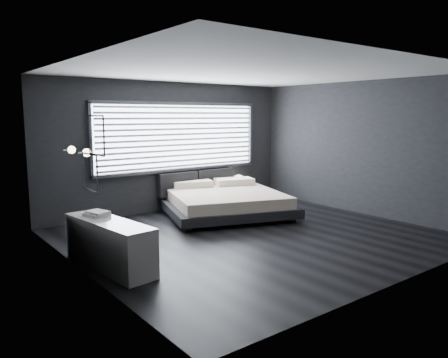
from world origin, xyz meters
TOP-DOWN VIEW (x-y plane):
  - room at (0.00, 0.00)m, footprint 6.04×6.00m
  - window at (0.20, 2.70)m, footprint 4.14×0.09m
  - headboard at (0.58, 2.64)m, footprint 1.96×0.16m
  - sconce_near at (-2.88, 0.05)m, footprint 0.18×0.11m
  - sconce_far at (-2.88, 0.65)m, footprint 0.18×0.11m
  - wall_art_upper at (-2.98, -0.55)m, footprint 0.01×0.48m
  - wall_art_lower at (-2.98, -0.30)m, footprint 0.01×0.48m
  - bed at (0.59, 1.59)m, footprint 3.08×3.01m
  - nightstand at (1.69, 2.50)m, footprint 0.57×0.49m
  - orb_lamp at (1.72, 2.51)m, footprint 0.34×0.34m
  - dresser at (-2.65, -0.02)m, footprint 0.67×1.71m
  - book_stack at (-2.66, 0.35)m, footprint 0.32×0.39m

SIDE VIEW (x-z plane):
  - nightstand at x=1.69m, z-range 0.00..0.31m
  - bed at x=0.59m, z-range -0.02..0.61m
  - dresser at x=-2.65m, z-range 0.00..0.67m
  - orb_lamp at x=1.72m, z-range 0.31..0.65m
  - headboard at x=0.58m, z-range 0.31..0.83m
  - book_stack at x=-2.66m, z-range 0.66..0.73m
  - wall_art_lower at x=-2.98m, z-range 1.14..1.62m
  - room at x=0.00m, z-range 0.00..2.80m
  - sconce_near at x=-2.88m, z-range 1.55..1.66m
  - sconce_far at x=-2.88m, z-range 1.55..1.66m
  - window at x=0.20m, z-range 0.85..2.37m
  - wall_art_upper at x=-2.98m, z-range 1.61..2.09m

